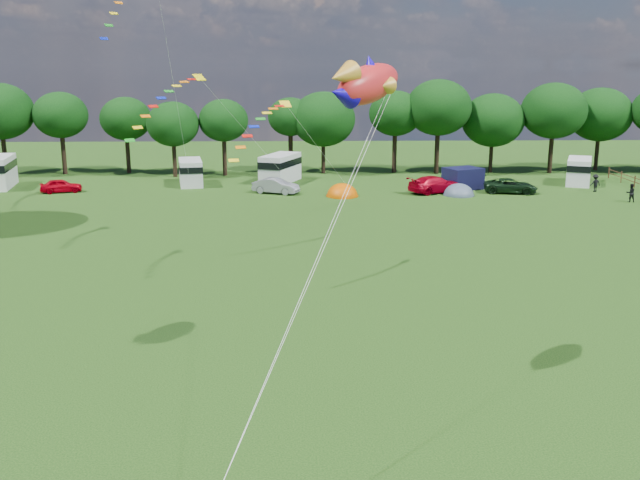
{
  "coord_description": "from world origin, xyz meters",
  "views": [
    {
      "loc": [
        -0.88,
        -23.39,
        11.73
      ],
      "look_at": [
        0.0,
        8.0,
        4.0
      ],
      "focal_mm": 40.0,
      "sensor_mm": 36.0,
      "label": 1
    }
  ],
  "objects_px": {
    "car_c": "(436,184)",
    "walker_b": "(595,183)",
    "campervan_d": "(579,170)",
    "car_b": "(276,186)",
    "tent_greyblue": "(459,195)",
    "tent_orange": "(342,196)",
    "walker_a": "(631,193)",
    "campervan_c": "(280,167)",
    "car_a": "(61,186)",
    "fish_kite": "(364,84)",
    "campervan_b": "(191,171)",
    "car_d": "(510,186)"
  },
  "relations": [
    {
      "from": "car_d",
      "to": "walker_b",
      "type": "xyz_separation_m",
      "value": [
        8.24,
        0.47,
        0.15
      ]
    },
    {
      "from": "campervan_b",
      "to": "fish_kite",
      "type": "height_order",
      "value": "fish_kite"
    },
    {
      "from": "campervan_b",
      "to": "walker_a",
      "type": "bearing_deg",
      "value": -115.22
    },
    {
      "from": "tent_orange",
      "to": "walker_a",
      "type": "distance_m",
      "value": 25.43
    },
    {
      "from": "tent_greyblue",
      "to": "walker_a",
      "type": "xyz_separation_m",
      "value": [
        14.33,
        -3.77,
        0.8
      ]
    },
    {
      "from": "car_d",
      "to": "fish_kite",
      "type": "relative_size",
      "value": 1.49
    },
    {
      "from": "walker_a",
      "to": "walker_b",
      "type": "distance_m",
      "value": 5.36
    },
    {
      "from": "car_c",
      "to": "car_d",
      "type": "distance_m",
      "value": 7.02
    },
    {
      "from": "campervan_d",
      "to": "car_b",
      "type": "bearing_deg",
      "value": 121.15
    },
    {
      "from": "tent_greyblue",
      "to": "fish_kite",
      "type": "distance_m",
      "value": 43.4
    },
    {
      "from": "campervan_c",
      "to": "fish_kite",
      "type": "bearing_deg",
      "value": -153.55
    },
    {
      "from": "campervan_c",
      "to": "tent_orange",
      "type": "xyz_separation_m",
      "value": [
        5.9,
        -8.27,
        -1.51
      ]
    },
    {
      "from": "car_c",
      "to": "walker_b",
      "type": "bearing_deg",
      "value": -114.31
    },
    {
      "from": "car_b",
      "to": "campervan_c",
      "type": "bearing_deg",
      "value": 19.87
    },
    {
      "from": "walker_b",
      "to": "tent_orange",
      "type": "bearing_deg",
      "value": -11.7
    },
    {
      "from": "campervan_c",
      "to": "walker_b",
      "type": "xyz_separation_m",
      "value": [
        30.06,
        -6.63,
        -0.69
      ]
    },
    {
      "from": "campervan_b",
      "to": "campervan_c",
      "type": "height_order",
      "value": "campervan_c"
    },
    {
      "from": "car_c",
      "to": "campervan_d",
      "type": "height_order",
      "value": "campervan_d"
    },
    {
      "from": "campervan_c",
      "to": "tent_greyblue",
      "type": "height_order",
      "value": "campervan_c"
    },
    {
      "from": "car_b",
      "to": "campervan_b",
      "type": "relative_size",
      "value": 0.74
    },
    {
      "from": "campervan_b",
      "to": "tent_orange",
      "type": "bearing_deg",
      "value": -125.23
    },
    {
      "from": "tent_orange",
      "to": "walker_b",
      "type": "xyz_separation_m",
      "value": [
        24.16,
        1.64,
        0.82
      ]
    },
    {
      "from": "car_a",
      "to": "campervan_b",
      "type": "relative_size",
      "value": 0.7
    },
    {
      "from": "campervan_c",
      "to": "tent_greyblue",
      "type": "xyz_separation_m",
      "value": [
        16.72,
        -8.13,
        -1.51
      ]
    },
    {
      "from": "campervan_c",
      "to": "car_d",
      "type": "bearing_deg",
      "value": -86.58
    },
    {
      "from": "car_a",
      "to": "campervan_b",
      "type": "xyz_separation_m",
      "value": [
        11.61,
        4.15,
        0.72
      ]
    },
    {
      "from": "car_c",
      "to": "campervan_d",
      "type": "relative_size",
      "value": 0.91
    },
    {
      "from": "car_b",
      "to": "fish_kite",
      "type": "bearing_deg",
      "value": -151.92
    },
    {
      "from": "car_a",
      "to": "walker_b",
      "type": "relative_size",
      "value": 2.31
    },
    {
      "from": "campervan_c",
      "to": "campervan_b",
      "type": "bearing_deg",
      "value": 120.7
    },
    {
      "from": "car_a",
      "to": "walker_b",
      "type": "xyz_separation_m",
      "value": [
        50.62,
        -1.03,
        0.19
      ]
    },
    {
      "from": "campervan_c",
      "to": "car_a",
      "type": "bearing_deg",
      "value": 126.7
    },
    {
      "from": "car_c",
      "to": "campervan_b",
      "type": "relative_size",
      "value": 0.96
    },
    {
      "from": "campervan_b",
      "to": "tent_orange",
      "type": "distance_m",
      "value": 16.4
    },
    {
      "from": "car_c",
      "to": "car_d",
      "type": "xyz_separation_m",
      "value": [
        7.01,
        -0.36,
        -0.11
      ]
    },
    {
      "from": "tent_greyblue",
      "to": "walker_b",
      "type": "xyz_separation_m",
      "value": [
        13.33,
        1.49,
        0.82
      ]
    },
    {
      "from": "tent_orange",
      "to": "campervan_c",
      "type": "bearing_deg",
      "value": 125.5
    },
    {
      "from": "car_d",
      "to": "walker_a",
      "type": "xyz_separation_m",
      "value": [
        9.24,
        -4.79,
        0.14
      ]
    },
    {
      "from": "car_c",
      "to": "tent_greyblue",
      "type": "relative_size",
      "value": 1.67
    },
    {
      "from": "car_c",
      "to": "car_a",
      "type": "bearing_deg",
      "value": 63.41
    },
    {
      "from": "car_d",
      "to": "campervan_d",
      "type": "xyz_separation_m",
      "value": [
        8.42,
        5.1,
        0.71
      ]
    },
    {
      "from": "car_b",
      "to": "tent_greyblue",
      "type": "height_order",
      "value": "car_b"
    },
    {
      "from": "tent_greyblue",
      "to": "campervan_d",
      "type": "bearing_deg",
      "value": 24.39
    },
    {
      "from": "campervan_d",
      "to": "fish_kite",
      "type": "height_order",
      "value": "fish_kite"
    },
    {
      "from": "campervan_b",
      "to": "tent_orange",
      "type": "xyz_separation_m",
      "value": [
        14.85,
        -6.81,
        -1.34
      ]
    },
    {
      "from": "car_d",
      "to": "fish_kite",
      "type": "xyz_separation_m",
      "value": [
        -17.61,
        -41.07,
        10.42
      ]
    },
    {
      "from": "tent_orange",
      "to": "campervan_d",
      "type": "bearing_deg",
      "value": 14.45
    },
    {
      "from": "car_d",
      "to": "campervan_d",
      "type": "bearing_deg",
      "value": -48.22
    },
    {
      "from": "fish_kite",
      "to": "walker_b",
      "type": "height_order",
      "value": "fish_kite"
    },
    {
      "from": "car_d",
      "to": "campervan_d",
      "type": "distance_m",
      "value": 9.87
    }
  ]
}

